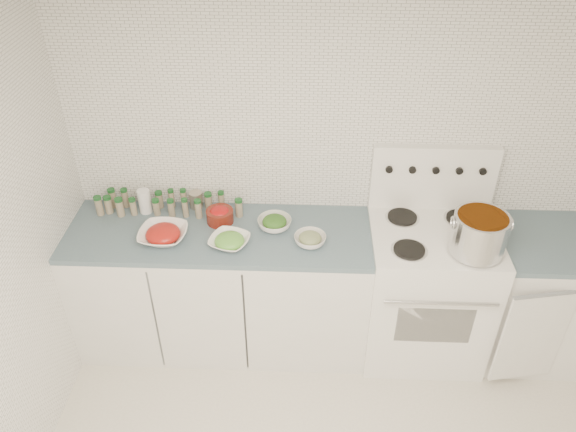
% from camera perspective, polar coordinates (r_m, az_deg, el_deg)
% --- Properties ---
extents(room_walls, '(3.54, 3.04, 2.52)m').
position_cam_1_polar(room_walls, '(2.07, 9.86, -7.60)').
color(room_walls, white).
rests_on(room_walls, ground).
extents(counter_left, '(1.85, 0.62, 0.90)m').
position_cam_1_polar(counter_left, '(3.72, -6.60, -7.13)').
color(counter_left, white).
rests_on(counter_left, ground).
extents(stove, '(0.76, 0.70, 1.36)m').
position_cam_1_polar(stove, '(3.73, 13.77, -7.05)').
color(stove, white).
rests_on(stove, ground).
extents(counter_right, '(0.89, 0.70, 0.90)m').
position_cam_1_polar(counter_right, '(4.01, 25.35, -7.37)').
color(counter_right, white).
rests_on(counter_right, ground).
extents(stock_pot, '(0.33, 0.31, 0.23)m').
position_cam_1_polar(stock_pot, '(3.29, 18.87, -1.57)').
color(stock_pot, silver).
rests_on(stock_pot, stove).
extents(bowl_tomato, '(0.30, 0.30, 0.09)m').
position_cam_1_polar(bowl_tomato, '(3.40, -12.57, -1.82)').
color(bowl_tomato, white).
rests_on(bowl_tomato, counter_left).
extents(bowl_snowpea, '(0.29, 0.29, 0.08)m').
position_cam_1_polar(bowl_snowpea, '(3.30, -5.97, -2.54)').
color(bowl_snowpea, white).
rests_on(bowl_snowpea, counter_left).
extents(bowl_broccoli, '(0.25, 0.25, 0.08)m').
position_cam_1_polar(bowl_broccoli, '(3.41, -1.38, -0.69)').
color(bowl_broccoli, white).
rests_on(bowl_broccoli, counter_left).
extents(bowl_zucchini, '(0.20, 0.20, 0.08)m').
position_cam_1_polar(bowl_zucchini, '(3.29, 2.26, -2.36)').
color(bowl_zucchini, white).
rests_on(bowl_zucchini, counter_left).
extents(bowl_pepper, '(0.17, 0.17, 0.10)m').
position_cam_1_polar(bowl_pepper, '(3.48, -6.94, 0.12)').
color(bowl_pepper, '#601A10').
rests_on(bowl_pepper, counter_left).
extents(salt_canister, '(0.10, 0.10, 0.16)m').
position_cam_1_polar(salt_canister, '(3.65, -14.35, 1.47)').
color(salt_canister, white).
rests_on(salt_canister, counter_left).
extents(tin_can, '(0.09, 0.09, 0.11)m').
position_cam_1_polar(tin_can, '(3.64, -9.31, 1.64)').
color(tin_can, '#A89C8E').
rests_on(tin_can, counter_left).
extents(spice_cluster, '(0.93, 0.16, 0.14)m').
position_cam_1_polar(spice_cluster, '(3.64, -13.04, 1.27)').
color(spice_cluster, gray).
rests_on(spice_cluster, counter_left).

